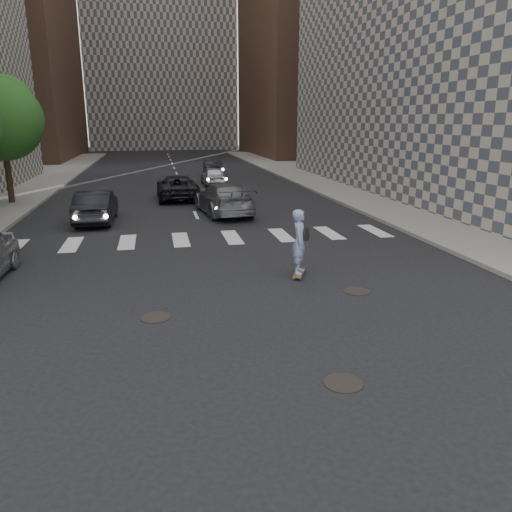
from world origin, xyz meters
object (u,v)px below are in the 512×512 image
(tree_c, at_px, (3,116))
(traffic_car_a, at_px, (96,206))
(traffic_car_d, at_px, (213,176))
(traffic_car_e, at_px, (212,167))
(traffic_car_c, at_px, (177,187))
(skateboarder, at_px, (300,242))
(traffic_car_b, at_px, (224,198))

(tree_c, height_order, traffic_car_a, tree_c)
(traffic_car_d, xyz_separation_m, traffic_car_e, (0.69, 6.65, 0.01))
(traffic_car_a, distance_m, traffic_car_d, 13.88)
(traffic_car_c, bearing_deg, traffic_car_e, -106.16)
(tree_c, distance_m, traffic_car_d, 13.78)
(traffic_car_a, relative_size, traffic_car_d, 1.14)
(traffic_car_c, bearing_deg, skateboarder, 99.24)
(tree_c, distance_m, skateboarder, 19.71)
(skateboarder, relative_size, traffic_car_c, 0.40)
(traffic_car_a, distance_m, traffic_car_b, 5.95)
(skateboarder, distance_m, traffic_car_c, 15.91)
(traffic_car_e, bearing_deg, tree_c, 48.88)
(tree_c, xyz_separation_m, skateboarder, (11.63, -15.50, -3.60))
(skateboarder, xyz_separation_m, traffic_car_a, (-6.67, 9.54, -0.33))
(skateboarder, relative_size, traffic_car_b, 0.38)
(traffic_car_b, xyz_separation_m, traffic_car_e, (1.49, 17.93, -0.10))
(skateboarder, xyz_separation_m, traffic_car_d, (0.01, 21.71, -0.39))
(traffic_car_a, relative_size, traffic_car_e, 1.08)
(traffic_car_e, bearing_deg, traffic_car_a, 71.27)
(tree_c, relative_size, traffic_car_e, 1.65)
(tree_c, relative_size, traffic_car_a, 1.52)
(traffic_car_c, bearing_deg, traffic_car_d, -115.57)
(traffic_car_c, distance_m, traffic_car_d, 6.66)
(traffic_car_b, relative_size, traffic_car_c, 1.07)
(traffic_car_b, bearing_deg, tree_c, -31.60)
(traffic_car_b, xyz_separation_m, traffic_car_c, (-1.99, 5.23, -0.08))
(tree_c, height_order, traffic_car_b, tree_c)
(traffic_car_b, height_order, traffic_car_e, traffic_car_b)
(traffic_car_a, relative_size, traffic_car_b, 0.83)
(traffic_car_c, xyz_separation_m, traffic_car_e, (3.48, 12.70, -0.02))
(traffic_car_b, xyz_separation_m, traffic_car_d, (0.80, 11.28, -0.11))
(traffic_car_c, distance_m, traffic_car_e, 13.17)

